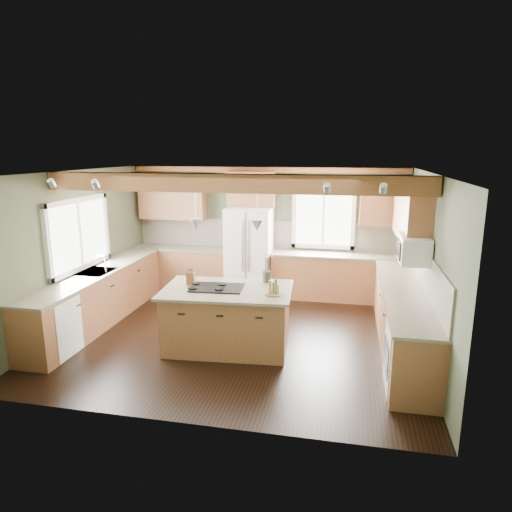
# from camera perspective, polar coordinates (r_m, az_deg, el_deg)

# --- Properties ---
(floor) EXTENTS (5.60, 5.60, 0.00)m
(floor) POSITION_cam_1_polar(r_m,az_deg,el_deg) (7.50, -2.07, -9.83)
(floor) COLOR black
(floor) RESTS_ON ground
(ceiling) EXTENTS (5.60, 5.60, 0.00)m
(ceiling) POSITION_cam_1_polar(r_m,az_deg,el_deg) (6.91, -2.25, 10.42)
(ceiling) COLOR silver
(ceiling) RESTS_ON wall_back
(wall_back) EXTENTS (5.60, 0.00, 5.60)m
(wall_back) POSITION_cam_1_polar(r_m,az_deg,el_deg) (9.49, 1.42, 3.28)
(wall_back) COLOR #495038
(wall_back) RESTS_ON ground
(wall_left) EXTENTS (0.00, 5.00, 5.00)m
(wall_left) POSITION_cam_1_polar(r_m,az_deg,el_deg) (8.21, -21.51, 0.79)
(wall_left) COLOR #495038
(wall_left) RESTS_ON ground
(wall_right) EXTENTS (0.00, 5.00, 5.00)m
(wall_right) POSITION_cam_1_polar(r_m,az_deg,el_deg) (7.00, 20.72, -1.18)
(wall_right) COLOR #495038
(wall_right) RESTS_ON ground
(ceiling_beam) EXTENTS (5.55, 0.26, 0.26)m
(ceiling_beam) POSITION_cam_1_polar(r_m,az_deg,el_deg) (6.47, -3.23, 9.07)
(ceiling_beam) COLOR brown
(ceiling_beam) RESTS_ON ceiling
(soffit_trim) EXTENTS (5.55, 0.20, 0.10)m
(soffit_trim) POSITION_cam_1_polar(r_m,az_deg,el_deg) (9.26, 1.36, 10.75)
(soffit_trim) COLOR brown
(soffit_trim) RESTS_ON ceiling
(backsplash_back) EXTENTS (5.58, 0.03, 0.58)m
(backsplash_back) POSITION_cam_1_polar(r_m,az_deg,el_deg) (9.49, 1.41, 2.73)
(backsplash_back) COLOR brown
(backsplash_back) RESTS_ON wall_back
(backsplash_right) EXTENTS (0.03, 3.70, 0.58)m
(backsplash_right) POSITION_cam_1_polar(r_m,az_deg,el_deg) (7.06, 20.49, -1.78)
(backsplash_right) COLOR brown
(backsplash_right) RESTS_ON wall_right
(base_cab_back_left) EXTENTS (2.02, 0.60, 0.88)m
(base_cab_back_left) POSITION_cam_1_polar(r_m,az_deg,el_deg) (9.87, -9.21, -1.62)
(base_cab_back_left) COLOR brown
(base_cab_back_left) RESTS_ON floor
(counter_back_left) EXTENTS (2.06, 0.64, 0.04)m
(counter_back_left) POSITION_cam_1_polar(r_m,az_deg,el_deg) (9.76, -9.31, 0.99)
(counter_back_left) COLOR #4C4638
(counter_back_left) RESTS_ON base_cab_back_left
(base_cab_back_right) EXTENTS (2.62, 0.60, 0.88)m
(base_cab_back_right) POSITION_cam_1_polar(r_m,az_deg,el_deg) (9.25, 10.19, -2.66)
(base_cab_back_right) COLOR brown
(base_cab_back_right) RESTS_ON floor
(counter_back_right) EXTENTS (2.66, 0.64, 0.04)m
(counter_back_right) POSITION_cam_1_polar(r_m,az_deg,el_deg) (9.14, 10.31, 0.11)
(counter_back_right) COLOR #4C4638
(counter_back_right) RESTS_ON base_cab_back_right
(base_cab_left) EXTENTS (0.60, 3.70, 0.88)m
(base_cab_left) POSITION_cam_1_polar(r_m,az_deg,el_deg) (8.31, -19.08, -5.02)
(base_cab_left) COLOR brown
(base_cab_left) RESTS_ON floor
(counter_left) EXTENTS (0.64, 3.74, 0.04)m
(counter_left) POSITION_cam_1_polar(r_m,az_deg,el_deg) (8.18, -19.32, -1.95)
(counter_left) COLOR #4C4638
(counter_left) RESTS_ON base_cab_left
(base_cab_right) EXTENTS (0.60, 3.70, 0.88)m
(base_cab_right) POSITION_cam_1_polar(r_m,az_deg,el_deg) (7.25, 17.75, -7.58)
(base_cab_right) COLOR brown
(base_cab_right) RESTS_ON floor
(counter_right) EXTENTS (0.64, 3.74, 0.04)m
(counter_right) POSITION_cam_1_polar(r_m,az_deg,el_deg) (7.10, 18.01, -4.10)
(counter_right) COLOR #4C4638
(counter_right) RESTS_ON base_cab_right
(upper_cab_back_left) EXTENTS (1.40, 0.35, 0.90)m
(upper_cab_back_left) POSITION_cam_1_polar(r_m,az_deg,el_deg) (9.79, -10.38, 7.21)
(upper_cab_back_left) COLOR brown
(upper_cab_back_left) RESTS_ON wall_back
(upper_cab_over_fridge) EXTENTS (0.96, 0.35, 0.70)m
(upper_cab_over_fridge) POSITION_cam_1_polar(r_m,az_deg,el_deg) (9.27, -0.58, 8.34)
(upper_cab_over_fridge) COLOR brown
(upper_cab_over_fridge) RESTS_ON wall_back
(upper_cab_right) EXTENTS (0.35, 2.20, 0.90)m
(upper_cab_right) POSITION_cam_1_polar(r_m,az_deg,el_deg) (7.73, 18.83, 5.18)
(upper_cab_right) COLOR brown
(upper_cab_right) RESTS_ON wall_right
(upper_cab_back_corner) EXTENTS (0.90, 0.35, 0.90)m
(upper_cab_back_corner) POSITION_cam_1_polar(r_m,az_deg,el_deg) (9.11, 15.73, 6.50)
(upper_cab_back_corner) COLOR brown
(upper_cab_back_corner) RESTS_ON wall_back
(window_left) EXTENTS (0.04, 1.60, 1.05)m
(window_left) POSITION_cam_1_polar(r_m,az_deg,el_deg) (8.20, -21.35, 2.57)
(window_left) COLOR white
(window_left) RESTS_ON wall_left
(window_back) EXTENTS (1.10, 0.04, 1.00)m
(window_back) POSITION_cam_1_polar(r_m,az_deg,el_deg) (9.30, 8.42, 4.49)
(window_back) COLOR white
(window_back) RESTS_ON wall_back
(sink) EXTENTS (0.50, 0.65, 0.03)m
(sink) POSITION_cam_1_polar(r_m,az_deg,el_deg) (8.18, -19.32, -1.92)
(sink) COLOR #262628
(sink) RESTS_ON counter_left
(faucet) EXTENTS (0.02, 0.02, 0.28)m
(faucet) POSITION_cam_1_polar(r_m,az_deg,el_deg) (8.06, -18.30, -1.00)
(faucet) COLOR #B2B2B7
(faucet) RESTS_ON sink
(dishwasher) EXTENTS (0.60, 0.60, 0.84)m
(dishwasher) POSITION_cam_1_polar(r_m,az_deg,el_deg) (7.29, -24.19, -8.10)
(dishwasher) COLOR white
(dishwasher) RESTS_ON floor
(oven) EXTENTS (0.60, 0.72, 0.84)m
(oven) POSITION_cam_1_polar(r_m,az_deg,el_deg) (6.06, 18.90, -11.96)
(oven) COLOR white
(oven) RESTS_ON floor
(microwave) EXTENTS (0.40, 0.70, 0.38)m
(microwave) POSITION_cam_1_polar(r_m,az_deg,el_deg) (6.86, 19.14, 0.83)
(microwave) COLOR white
(microwave) RESTS_ON wall_right
(pendant_left) EXTENTS (0.18, 0.18, 0.16)m
(pendant_left) POSITION_cam_1_polar(r_m,az_deg,el_deg) (6.66, -7.53, 3.98)
(pendant_left) COLOR #B2B2B7
(pendant_left) RESTS_ON ceiling
(pendant_right) EXTENTS (0.18, 0.18, 0.16)m
(pendant_right) POSITION_cam_1_polar(r_m,az_deg,el_deg) (6.49, 0.13, 3.86)
(pendant_right) COLOR #B2B2B7
(pendant_right) RESTS_ON ceiling
(refrigerator) EXTENTS (0.90, 0.74, 1.80)m
(refrigerator) POSITION_cam_1_polar(r_m,az_deg,el_deg) (9.26, -0.83, 0.51)
(refrigerator) COLOR silver
(refrigerator) RESTS_ON floor
(island) EXTENTS (1.86, 1.22, 0.88)m
(island) POSITION_cam_1_polar(r_m,az_deg,el_deg) (6.94, -3.57, -7.89)
(island) COLOR brown
(island) RESTS_ON floor
(island_top) EXTENTS (1.99, 1.35, 0.04)m
(island_top) POSITION_cam_1_polar(r_m,az_deg,el_deg) (6.79, -3.62, -4.26)
(island_top) COLOR #4C4638
(island_top) RESTS_ON island
(cooktop) EXTENTS (0.81, 0.57, 0.02)m
(cooktop) POSITION_cam_1_polar(r_m,az_deg,el_deg) (6.81, -4.86, -3.97)
(cooktop) COLOR black
(cooktop) RESTS_ON island_top
(knife_block) EXTENTS (0.12, 0.10, 0.20)m
(knife_block) POSITION_cam_1_polar(r_m,az_deg,el_deg) (7.02, -8.17, -2.76)
(knife_block) COLOR brown
(knife_block) RESTS_ON island_top
(utensil_crock) EXTENTS (0.15, 0.15, 0.17)m
(utensil_crock) POSITION_cam_1_polar(r_m,az_deg,el_deg) (7.10, 1.35, -2.56)
(utensil_crock) COLOR #3F3832
(utensil_crock) RESTS_ON island_top
(bottle_tray) EXTENTS (0.32, 0.32, 0.22)m
(bottle_tray) POSITION_cam_1_polar(r_m,az_deg,el_deg) (6.47, 2.16, -3.91)
(bottle_tray) COLOR brown
(bottle_tray) RESTS_ON island_top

